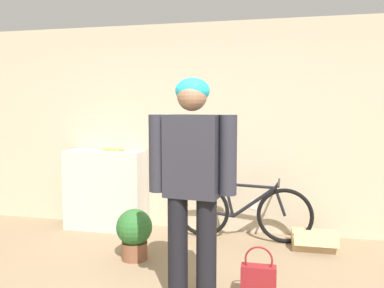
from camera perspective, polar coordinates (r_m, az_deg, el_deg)
name	(u,v)px	position (r m, az deg, el deg)	size (l,w,h in m)	color
wall_back	(211,128)	(4.72, 2.90, 2.47)	(8.00, 0.07, 2.60)	beige
side_shelf	(106,189)	(4.97, -13.02, -6.77)	(1.00, 0.39, 1.01)	beige
person	(192,174)	(2.91, 0.01, -4.54)	(0.69, 0.27, 1.77)	black
bicycle	(243,211)	(4.50, 7.74, -10.09)	(1.60, 0.46, 0.71)	black
banana	(113,149)	(4.84, -11.88, -0.81)	(0.34, 0.09, 0.04)	#EAD64C
handbag	(258,280)	(3.27, 10.09, -19.77)	(0.28, 0.11, 0.44)	maroon
cardboard_box	(314,240)	(4.49, 18.15, -13.76)	(0.49, 0.39, 0.23)	tan
potted_plant	(134,232)	(3.97, -8.78, -13.07)	(0.37, 0.37, 0.52)	brown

